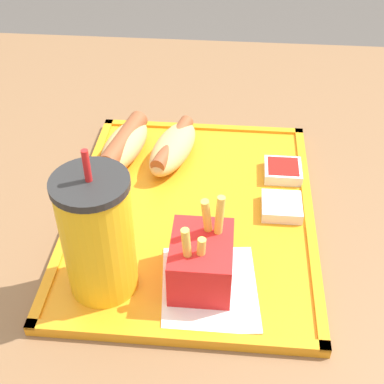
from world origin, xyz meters
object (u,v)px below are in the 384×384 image
Objects in this scene: hot_dog_near at (173,147)px; fries_carton at (203,261)px; hot_dog_far at (124,144)px; sauce_cup_ketchup at (283,170)px; soda_cup at (98,235)px; sauce_cup_mayo at (282,206)px.

fries_carton is at bearing -165.35° from hot_dog_near.
fries_carton reaches higher than hot_dog_far.
sauce_cup_ketchup is (0.20, -0.10, -0.02)m from fries_carton.
hot_dog_near is 2.72× the size of sauce_cup_ketchup.
sauce_cup_ketchup is (0.22, -0.21, -0.07)m from soda_cup.
hot_dog_near is at bearing -11.77° from soda_cup.
sauce_cup_mayo and sauce_cup_ketchup have the same top height.
sauce_cup_mayo is (0.14, -0.20, -0.07)m from soda_cup.
hot_dog_near is (0.24, -0.05, -0.05)m from soda_cup.
hot_dog_far is 0.23m from sauce_cup_ketchup.
fries_carton is 2.11× the size of sauce_cup_mayo.
hot_dog_far is 1.28× the size of fries_carton.
sauce_cup_ketchup is (0.08, -0.00, 0.00)m from sauce_cup_mayo.
soda_cup reaches higher than sauce_cup_mayo.
soda_cup is 1.30× the size of hot_dog_near.
fries_carton is at bearing 143.56° from sauce_cup_mayo.
soda_cup reaches higher than hot_dog_near.
soda_cup is 1.67× the size of fries_carton.
fries_carton is at bearing -83.09° from soda_cup.
hot_dog_far reaches higher than sauce_cup_mayo.
fries_carton is (-0.23, -0.06, 0.01)m from hot_dog_near.
sauce_cup_ketchup is (-0.02, -0.23, -0.01)m from hot_dog_far.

